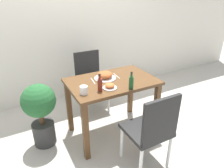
# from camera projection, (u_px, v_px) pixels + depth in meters

# --- Properties ---
(ground_plane) EXTENTS (16.00, 16.00, 0.00)m
(ground_plane) POSITION_uv_depth(u_px,v_px,m) (112.00, 131.00, 2.71)
(ground_plane) COLOR #B7B2A8
(wall_back) EXTENTS (8.00, 0.05, 2.60)m
(wall_back) POSITION_uv_depth(u_px,v_px,m) (74.00, 20.00, 3.19)
(wall_back) COLOR silver
(wall_back) RESTS_ON ground_plane
(dining_table) EXTENTS (1.05, 0.69, 0.75)m
(dining_table) POSITION_uv_depth(u_px,v_px,m) (112.00, 89.00, 2.44)
(dining_table) COLOR brown
(dining_table) RESTS_ON ground_plane
(chair_near) EXTENTS (0.42, 0.42, 0.89)m
(chair_near) POSITION_uv_depth(u_px,v_px,m) (152.00, 128.00, 1.95)
(chair_near) COLOR black
(chair_near) RESTS_ON ground_plane
(chair_far) EXTENTS (0.42, 0.42, 0.89)m
(chair_far) POSITION_uv_depth(u_px,v_px,m) (90.00, 78.00, 3.09)
(chair_far) COLOR black
(chair_far) RESTS_ON ground_plane
(food_plate) EXTENTS (0.26, 0.26, 0.09)m
(food_plate) POSITION_uv_depth(u_px,v_px,m) (105.00, 76.00, 2.42)
(food_plate) COLOR white
(food_plate) RESTS_ON dining_table
(side_plate) EXTENTS (0.16, 0.16, 0.06)m
(side_plate) POSITION_uv_depth(u_px,v_px,m) (110.00, 86.00, 2.18)
(side_plate) COLOR white
(side_plate) RESTS_ON dining_table
(drink_cup) EXTENTS (0.08, 0.08, 0.09)m
(drink_cup) POSITION_uv_depth(u_px,v_px,m) (84.00, 90.00, 2.06)
(drink_cup) COLOR white
(drink_cup) RESTS_ON dining_table
(sauce_bottle) EXTENTS (0.05, 0.05, 0.20)m
(sauce_bottle) POSITION_uv_depth(u_px,v_px,m) (131.00, 82.00, 2.15)
(sauce_bottle) COLOR #194C23
(sauce_bottle) RESTS_ON dining_table
(condiment_bottle) EXTENTS (0.05, 0.05, 0.20)m
(condiment_bottle) POSITION_uv_depth(u_px,v_px,m) (100.00, 84.00, 2.10)
(condiment_bottle) COLOR maroon
(condiment_bottle) RESTS_ON dining_table
(fork_utensil) EXTENTS (0.03, 0.18, 0.00)m
(fork_utensil) POSITION_uv_depth(u_px,v_px,m) (93.00, 81.00, 2.36)
(fork_utensil) COLOR silver
(fork_utensil) RESTS_ON dining_table
(spoon_utensil) EXTENTS (0.02, 0.18, 0.00)m
(spoon_utensil) POSITION_uv_depth(u_px,v_px,m) (117.00, 76.00, 2.50)
(spoon_utensil) COLOR silver
(spoon_utensil) RESTS_ON dining_table
(potted_plant_left) EXTENTS (0.39, 0.39, 0.79)m
(potted_plant_left) POSITION_uv_depth(u_px,v_px,m) (40.00, 109.00, 2.30)
(potted_plant_left) COLOR #333333
(potted_plant_left) RESTS_ON ground_plane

